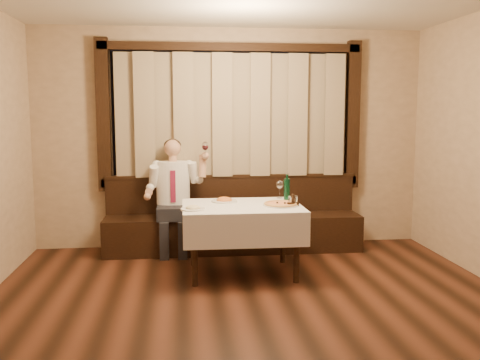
{
  "coord_description": "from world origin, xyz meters",
  "views": [
    {
      "loc": [
        -0.64,
        -3.9,
        1.77
      ],
      "look_at": [
        0.0,
        1.9,
        1.0
      ],
      "focal_mm": 40.0,
      "sensor_mm": 36.0,
      "label": 1
    }
  ],
  "objects": [
    {
      "name": "cruet_caddy",
      "position": [
        0.53,
        1.58,
        0.8
      ],
      "size": [
        0.12,
        0.08,
        0.13
      ],
      "rotation": [
        0.0,
        0.0,
        0.17
      ],
      "color": "black",
      "rests_on": "dining_table"
    },
    {
      "name": "pasta_red",
      "position": [
        -0.17,
        1.91,
        0.8
      ],
      "size": [
        0.29,
        0.29,
        0.1
      ],
      "rotation": [
        0.0,
        0.0,
        0.39
      ],
      "color": "white",
      "rests_on": "dining_table"
    },
    {
      "name": "banquette",
      "position": [
        0.0,
        2.72,
        0.31
      ],
      "size": [
        3.2,
        0.61,
        0.94
      ],
      "color": "black",
      "rests_on": "ground"
    },
    {
      "name": "table_wine_glass",
      "position": [
        0.48,
        2.08,
        0.91
      ],
      "size": [
        0.08,
        0.08,
        0.21
      ],
      "rotation": [
        0.0,
        0.0,
        -0.15
      ],
      "color": "white",
      "rests_on": "dining_table"
    },
    {
      "name": "dining_table",
      "position": [
        0.0,
        1.7,
        0.65
      ],
      "size": [
        1.27,
        0.97,
        0.76
      ],
      "color": "black",
      "rests_on": "ground"
    },
    {
      "name": "green_bottle",
      "position": [
        0.53,
        1.92,
        0.89
      ],
      "size": [
        0.07,
        0.07,
        0.31
      ],
      "rotation": [
        0.0,
        0.0,
        -0.18
      ],
      "color": "#11512D",
      "rests_on": "dining_table"
    },
    {
      "name": "room",
      "position": [
        -0.0,
        0.97,
        1.5
      ],
      "size": [
        5.01,
        6.01,
        2.81
      ],
      "color": "black",
      "rests_on": "ground"
    },
    {
      "name": "pasta_cream",
      "position": [
        -0.53,
        1.48,
        0.79
      ],
      "size": [
        0.25,
        0.25,
        0.08
      ],
      "rotation": [
        0.0,
        0.0,
        0.25
      ],
      "color": "white",
      "rests_on": "dining_table"
    },
    {
      "name": "pizza",
      "position": [
        0.4,
        1.62,
        0.77
      ],
      "size": [
        0.37,
        0.37,
        0.04
      ],
      "rotation": [
        0.0,
        0.0,
        -0.36
      ],
      "color": "white",
      "rests_on": "dining_table"
    },
    {
      "name": "seated_man",
      "position": [
        -0.74,
        2.63,
        0.82
      ],
      "size": [
        0.77,
        0.58,
        1.41
      ],
      "color": "black",
      "rests_on": "ground"
    }
  ]
}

